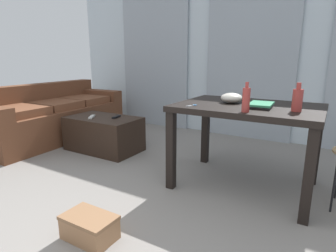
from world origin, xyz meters
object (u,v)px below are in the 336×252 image
object	(u,v)px
craft_table	(247,117)
tv_remote_primary	(116,117)
book_stack	(261,105)
scissors	(193,105)
coffee_table	(104,134)
tv_remote_secondary	(92,117)
bottle_far	(297,100)
couch	(52,117)
bowl	(232,98)
bottle_near	(246,99)
shoebox	(90,227)

from	to	relation	value
craft_table	tv_remote_primary	bearing A→B (deg)	173.85
book_stack	craft_table	bearing A→B (deg)	152.51
scissors	coffee_table	bearing A→B (deg)	164.61
craft_table	tv_remote_primary	size ratio (longest dim) A/B	7.71
coffee_table	tv_remote_secondary	size ratio (longest dim) A/B	4.98
book_stack	coffee_table	bearing A→B (deg)	174.90
bottle_far	tv_remote_secondary	distance (m)	2.35
couch	scissors	size ratio (longest dim) A/B	18.51
bowl	book_stack	size ratio (longest dim) A/B	0.65
bottle_near	book_stack	bearing A→B (deg)	79.31
coffee_table	shoebox	xyz separation A→B (m)	(1.19, -1.39, -0.13)
coffee_table	bottle_near	world-z (taller)	bottle_near
craft_table	tv_remote_primary	xyz separation A→B (m)	(-1.65, 0.18, -0.21)
craft_table	couch	bearing A→B (deg)	177.01
bottle_near	book_stack	size ratio (longest dim) A/B	0.75
tv_remote_secondary	shoebox	size ratio (longest dim) A/B	0.53
couch	tv_remote_secondary	size ratio (longest dim) A/B	11.46
coffee_table	bottle_near	bearing A→B (deg)	-13.30
couch	tv_remote_secondary	world-z (taller)	couch
couch	craft_table	size ratio (longest dim) A/B	1.77
bottle_far	shoebox	bearing A→B (deg)	-131.08
scissors	craft_table	bearing A→B (deg)	35.89
coffee_table	craft_table	xyz separation A→B (m)	(1.81, -0.11, 0.43)
coffee_table	bottle_far	distance (m)	2.30
bottle_far	scissors	bearing A→B (deg)	-167.81
bottle_near	bowl	size ratio (longest dim) A/B	1.16
craft_table	book_stack	xyz separation A→B (m)	(0.12, -0.06, 0.12)
coffee_table	craft_table	size ratio (longest dim) A/B	0.77
coffee_table	bowl	size ratio (longest dim) A/B	4.79
bottle_far	tv_remote_secondary	bearing A→B (deg)	176.66
coffee_table	tv_remote_secondary	distance (m)	0.26
tv_remote_secondary	shoebox	xyz separation A→B (m)	(1.29, -1.30, -0.35)
bottle_near	book_stack	world-z (taller)	bottle_near
couch	coffee_table	distance (m)	1.04
coffee_table	bowl	world-z (taller)	bowl
bottle_far	book_stack	distance (m)	0.28
tv_remote_primary	book_stack	bearing A→B (deg)	-20.44
couch	bottle_near	bearing A→B (deg)	-9.42
bottle_far	tv_remote_secondary	xyz separation A→B (m)	(-2.31, 0.13, -0.40)
couch	coffee_table	size ratio (longest dim) A/B	2.30
couch	bottle_far	xyz separation A→B (m)	(3.25, -0.26, 0.53)
craft_table	bowl	world-z (taller)	bowl
bottle_near	tv_remote_secondary	xyz separation A→B (m)	(-1.98, 0.36, -0.41)
shoebox	couch	bearing A→B (deg)	147.29
bowl	book_stack	xyz separation A→B (m)	(0.28, -0.10, -0.02)
coffee_table	shoebox	size ratio (longest dim) A/B	2.65
bottle_near	bowl	world-z (taller)	bottle_near
tv_remote_secondary	coffee_table	bearing A→B (deg)	9.90
couch	scissors	xyz separation A→B (m)	(2.46, -0.43, 0.44)
shoebox	bottle_far	bearing A→B (deg)	48.92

